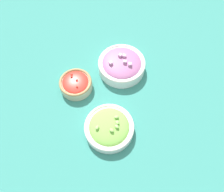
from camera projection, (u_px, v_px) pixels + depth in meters
The scene contains 4 objects.
ground_plane at pixel (112, 99), 0.93m from camera, with size 3.00×3.00×0.00m, color #337F75.
bowl_red_onion at pixel (122, 65), 0.97m from camera, with size 0.21×0.21×0.08m.
bowl_lettuce at pixel (109, 127), 0.84m from camera, with size 0.19×0.19×0.07m.
bowl_cherry_tomatoes at pixel (76, 84), 0.93m from camera, with size 0.14×0.14×0.06m.
Camera 1 is at (0.41, -0.11, 0.82)m, focal length 35.00 mm.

